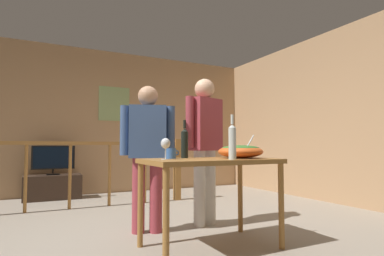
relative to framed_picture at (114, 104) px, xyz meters
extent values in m
plane|color=#9E9384|center=(-0.25, -3.13, -1.71)|extent=(8.30, 8.30, 0.00)
cube|color=tan|center=(-0.25, 0.06, -0.34)|extent=(6.25, 0.10, 2.74)
cube|color=tan|center=(2.87, -2.17, -0.34)|extent=(0.10, 4.79, 2.74)
cube|color=#90A96C|center=(0.00, 0.00, 0.00)|extent=(0.59, 0.03, 0.66)
cylinder|color=#9E6B33|center=(-1.46, -1.29, -1.26)|extent=(0.04, 0.04, 0.91)
cylinder|color=#9E6B33|center=(-0.90, -1.29, -1.26)|extent=(0.04, 0.04, 0.91)
cylinder|color=#9E6B33|center=(-0.35, -1.29, -1.26)|extent=(0.04, 0.04, 0.91)
cylinder|color=#9E6B33|center=(0.21, -1.29, -1.26)|extent=(0.04, 0.04, 0.91)
cylinder|color=#9E6B33|center=(0.77, -1.29, -1.26)|extent=(0.04, 0.04, 0.91)
cube|color=#9E6B33|center=(-1.18, -1.29, -0.78)|extent=(3.98, 0.07, 0.05)
cube|color=#9E6B33|center=(0.77, -1.29, -1.21)|extent=(0.10, 0.10, 1.01)
cube|color=#38281E|center=(-1.08, -0.29, -1.51)|extent=(0.90, 0.40, 0.40)
cube|color=black|center=(-1.08, -0.29, -1.30)|extent=(0.20, 0.12, 0.02)
cylinder|color=black|center=(-1.08, -0.29, -1.25)|extent=(0.03, 0.03, 0.08)
cube|color=black|center=(-1.08, -0.32, -1.01)|extent=(0.67, 0.06, 0.39)
cube|color=black|center=(-1.08, -0.35, -1.01)|extent=(0.62, 0.01, 0.35)
cube|color=#9E6B33|center=(0.04, -3.65, -0.95)|extent=(1.16, 0.69, 0.04)
cylinder|color=#9E6B33|center=(-0.50, -3.95, -1.34)|extent=(0.05, 0.05, 0.74)
cylinder|color=#9E6B33|center=(0.58, -3.95, -1.34)|extent=(0.05, 0.05, 0.74)
cylinder|color=#9E6B33|center=(-0.50, -3.34, -1.34)|extent=(0.05, 0.05, 0.74)
cylinder|color=#9E6B33|center=(0.58, -3.34, -1.34)|extent=(0.05, 0.05, 0.74)
ellipsoid|color=#DB5B23|center=(0.37, -3.65, -0.87)|extent=(0.42, 0.42, 0.12)
ellipsoid|color=#38702D|center=(0.37, -3.65, -0.84)|extent=(0.35, 0.35, 0.05)
cylinder|color=silver|center=(0.45, -3.65, -0.82)|extent=(0.16, 0.01, 0.21)
cylinder|color=silver|center=(-0.38, -3.63, -0.93)|extent=(0.07, 0.07, 0.01)
cylinder|color=silver|center=(-0.38, -3.63, -0.88)|extent=(0.01, 0.01, 0.09)
ellipsoid|color=silver|center=(-0.38, -3.63, -0.80)|extent=(0.08, 0.08, 0.09)
cylinder|color=silver|center=(0.11, -3.89, -0.80)|extent=(0.06, 0.06, 0.27)
cone|color=silver|center=(0.11, -3.89, -0.65)|extent=(0.06, 0.06, 0.03)
cylinder|color=silver|center=(0.11, -3.89, -0.60)|extent=(0.02, 0.02, 0.08)
cylinder|color=black|center=(-0.10, -3.41, -0.81)|extent=(0.07, 0.07, 0.25)
cone|color=black|center=(-0.10, -3.41, -0.67)|extent=(0.07, 0.07, 0.03)
cylinder|color=black|center=(-0.10, -3.41, -0.61)|extent=(0.03, 0.03, 0.08)
cylinder|color=#3866B2|center=(-0.26, -3.47, -0.88)|extent=(0.09, 0.09, 0.09)
torus|color=#3866B2|center=(-0.21, -3.47, -0.88)|extent=(0.05, 0.01, 0.05)
cylinder|color=#9E3842|center=(-0.22, -2.97, -1.33)|extent=(0.13, 0.13, 0.77)
cylinder|color=#9E3842|center=(-0.39, -2.91, -1.33)|extent=(0.13, 0.13, 0.77)
cube|color=#3D5684|center=(-0.30, -2.94, -0.67)|extent=(0.43, 0.33, 0.54)
cylinder|color=#3D5684|center=(-0.08, -3.02, -0.66)|extent=(0.09, 0.09, 0.52)
cylinder|color=#3D5684|center=(-0.53, -2.86, -0.66)|extent=(0.09, 0.09, 0.52)
sphere|color=tan|center=(-0.30, -2.94, -0.29)|extent=(0.21, 0.21, 0.21)
cylinder|color=beige|center=(0.46, -2.91, -1.29)|extent=(0.13, 0.13, 0.84)
cylinder|color=beige|center=(0.29, -2.97, -1.29)|extent=(0.13, 0.13, 0.84)
cube|color=#9E3842|center=(0.38, -2.94, -0.57)|extent=(0.44, 0.34, 0.60)
cylinder|color=#9E3842|center=(0.61, -2.86, -0.56)|extent=(0.09, 0.09, 0.57)
cylinder|color=#9E3842|center=(0.15, -3.02, -0.56)|extent=(0.09, 0.09, 0.57)
sphere|color=#D8A884|center=(0.38, -2.94, -0.16)|extent=(0.23, 0.23, 0.23)
camera|label=1|loc=(-1.36, -6.06, -0.82)|focal=29.18mm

